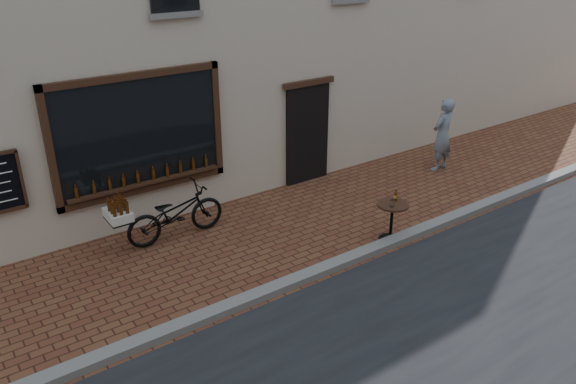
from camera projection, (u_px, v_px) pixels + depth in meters
ground at (340, 274)px, 9.30m from camera, size 90.00×90.00×0.00m
kerb at (333, 265)px, 9.42m from camera, size 90.00×0.25×0.12m
cargo_bicycle at (173, 213)px, 10.20m from camera, size 2.16×0.66×1.05m
bistro_table at (392, 214)px, 10.12m from camera, size 0.58×0.58×0.99m
pedestrian at (442, 135)px, 13.10m from camera, size 0.69×0.51×1.73m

